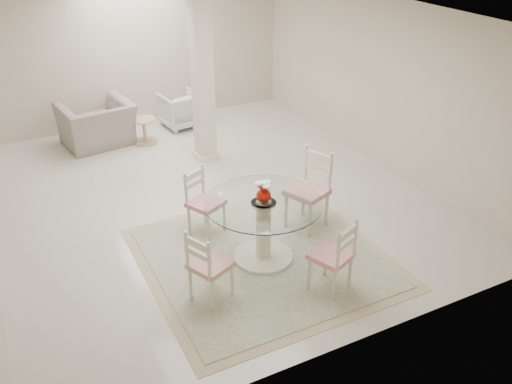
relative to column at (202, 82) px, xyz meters
name	(u,v)px	position (x,y,z in m)	size (l,w,h in m)	color
ground	(208,196)	(-0.50, -1.30, -1.35)	(7.00, 7.00, 0.00)	beige
room_shell	(202,76)	(-0.50, -1.30, 0.51)	(6.02, 7.02, 2.71)	beige
column	(202,82)	(0.00, 0.00, 0.00)	(0.30, 0.30, 2.70)	beige
area_rug	(263,258)	(-0.49, -3.10, -1.34)	(2.88, 2.88, 0.02)	tan
dining_table	(263,230)	(-0.49, -3.10, -0.93)	(1.41, 1.41, 0.81)	#EFE9C4
red_vase	(264,192)	(-0.49, -3.10, -0.40)	(0.21, 0.19, 0.27)	#AE1405
dining_chair_east	(311,184)	(0.44, -2.67, -0.72)	(0.63, 0.63, 1.20)	beige
dining_chair_north	(202,197)	(-0.92, -2.18, -0.82)	(0.54, 0.54, 1.01)	beige
dining_chair_west	(206,262)	(-1.42, -3.53, -0.82)	(0.53, 0.53, 1.00)	#EBE5C1
dining_chair_south	(336,252)	(-0.07, -4.02, -0.81)	(0.54, 0.54, 1.02)	beige
recliner_taupe	(97,124)	(-1.52, 1.39, -0.96)	(1.21, 1.05, 0.78)	gray
armchair_white	(181,110)	(0.13, 1.59, -1.01)	(0.72, 0.74, 0.67)	white
side_table	(145,132)	(-0.75, 1.10, -1.14)	(0.44, 0.44, 0.46)	tan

